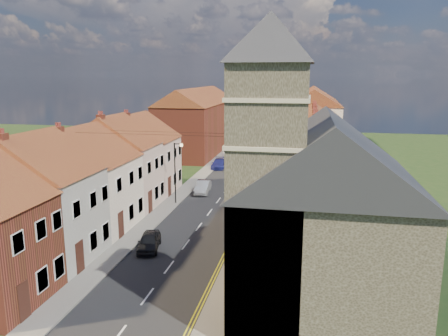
# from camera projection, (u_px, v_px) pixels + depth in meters

# --- Properties ---
(ground) EXTENTS (160.00, 160.00, 0.00)m
(ground) POSITION_uv_depth(u_px,v_px,m) (134.00, 315.00, 23.21)
(ground) COLOR #293617
(ground) RESTS_ON ground
(road) EXTENTS (7.00, 90.00, 0.02)m
(road) POSITION_uv_depth(u_px,v_px,m) (232.00, 182.00, 51.99)
(road) COLOR black
(road) RESTS_ON ground
(pavement_left) EXTENTS (1.80, 90.00, 0.12)m
(pavement_left) POSITION_uv_depth(u_px,v_px,m) (196.00, 180.00, 52.81)
(pavement_left) COLOR slate
(pavement_left) RESTS_ON ground
(pavement_right) EXTENTS (1.80, 90.00, 0.12)m
(pavement_right) POSITION_uv_depth(u_px,v_px,m) (269.00, 183.00, 51.15)
(pavement_right) COLOR slate
(pavement_right) RESTS_ON ground
(church) EXTENTS (11.25, 14.25, 15.20)m
(church) POSITION_uv_depth(u_px,v_px,m) (317.00, 201.00, 23.41)
(church) COLOR #373226
(church) RESTS_ON ground
(cottage_r_tudor) EXTENTS (8.30, 5.20, 9.00)m
(cottage_r_tudor) POSITION_uv_depth(u_px,v_px,m) (314.00, 184.00, 32.71)
(cottage_r_tudor) COLOR white
(cottage_r_tudor) RESTS_ON ground
(cottage_r_white_near) EXTENTS (8.30, 6.00, 9.00)m
(cottage_r_white_near) POSITION_uv_depth(u_px,v_px,m) (314.00, 169.00, 37.89)
(cottage_r_white_near) COLOR beige
(cottage_r_white_near) RESTS_ON ground
(cottage_r_cream_mid) EXTENTS (8.30, 5.20, 9.00)m
(cottage_r_cream_mid) POSITION_uv_depth(u_px,v_px,m) (314.00, 158.00, 43.07)
(cottage_r_cream_mid) COLOR #B5B3AB
(cottage_r_cream_mid) RESTS_ON ground
(cottage_r_pink) EXTENTS (8.30, 6.00, 9.00)m
(cottage_r_pink) POSITION_uv_depth(u_px,v_px,m) (313.00, 149.00, 48.25)
(cottage_r_pink) COLOR beige
(cottage_r_pink) RESTS_ON ground
(cottage_r_white_far) EXTENTS (8.30, 5.20, 9.00)m
(cottage_r_white_far) POSITION_uv_depth(u_px,v_px,m) (313.00, 142.00, 53.43)
(cottage_r_white_far) COLOR white
(cottage_r_white_far) RESTS_ON ground
(cottage_r_cream_far) EXTENTS (8.30, 6.00, 9.00)m
(cottage_r_cream_far) POSITION_uv_depth(u_px,v_px,m) (313.00, 136.00, 58.61)
(cottage_r_cream_far) COLOR white
(cottage_r_cream_far) RESTS_ON ground
(cottage_l_cream) EXTENTS (8.30, 6.30, 9.10)m
(cottage_l_cream) POSITION_uv_depth(u_px,v_px,m) (33.00, 196.00, 29.34)
(cottage_l_cream) COLOR #B5B3AB
(cottage_l_cream) RESTS_ON ground
(cottage_l_white) EXTENTS (8.30, 6.90, 8.80)m
(cottage_l_white) POSITION_uv_depth(u_px,v_px,m) (81.00, 177.00, 35.51)
(cottage_l_white) COLOR white
(cottage_l_white) RESTS_ON ground
(cottage_l_brick_mid) EXTENTS (8.30, 5.70, 9.10)m
(cottage_l_brick_mid) POSITION_uv_depth(u_px,v_px,m) (114.00, 161.00, 41.33)
(cottage_l_brick_mid) COLOR beige
(cottage_l_brick_mid) RESTS_ON ground
(cottage_l_pink) EXTENTS (8.30, 6.30, 8.80)m
(cottage_l_pink) POSITION_uv_depth(u_px,v_px,m) (137.00, 152.00, 46.93)
(cottage_l_pink) COLOR beige
(cottage_l_pink) RESTS_ON ground
(block_right_far) EXTENTS (8.30, 24.20, 10.50)m
(block_right_far) POSITION_uv_depth(u_px,v_px,m) (313.00, 119.00, 73.12)
(block_right_far) COLOR white
(block_right_far) RESTS_ON ground
(block_left_far) EXTENTS (8.30, 24.20, 10.50)m
(block_left_far) POSITION_uv_depth(u_px,v_px,m) (198.00, 119.00, 71.83)
(block_left_far) COLOR maroon
(block_left_far) RESTS_ON ground
(lamppost) EXTENTS (0.88, 0.15, 6.00)m
(lamppost) POSITION_uv_depth(u_px,v_px,m) (176.00, 169.00, 42.38)
(lamppost) COLOR black
(lamppost) RESTS_ON pavement_left
(car_near) EXTENTS (2.20, 3.88, 1.24)m
(car_near) POSITION_uv_depth(u_px,v_px,m) (149.00, 241.00, 31.80)
(car_near) COLOR black
(car_near) RESTS_ON ground
(car_mid) EXTENTS (1.65, 4.00, 1.29)m
(car_mid) POSITION_uv_depth(u_px,v_px,m) (203.00, 187.00, 47.18)
(car_mid) COLOR #A3A7AB
(car_mid) RESTS_ON ground
(car_far) EXTENTS (2.01, 4.36, 1.23)m
(car_far) POSITION_uv_depth(u_px,v_px,m) (219.00, 164.00, 59.60)
(car_far) COLOR navy
(car_far) RESTS_ON ground
(car_distant) EXTENTS (2.49, 4.60, 1.22)m
(car_distant) POSITION_uv_depth(u_px,v_px,m) (238.00, 146.00, 74.83)
(car_distant) COLOR #94959A
(car_distant) RESTS_ON ground
(pedestrian_right) EXTENTS (1.08, 0.95, 1.87)m
(pedestrian_right) POSITION_uv_depth(u_px,v_px,m) (263.00, 209.00, 38.03)
(pedestrian_right) COLOR black
(pedestrian_right) RESTS_ON pavement_right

